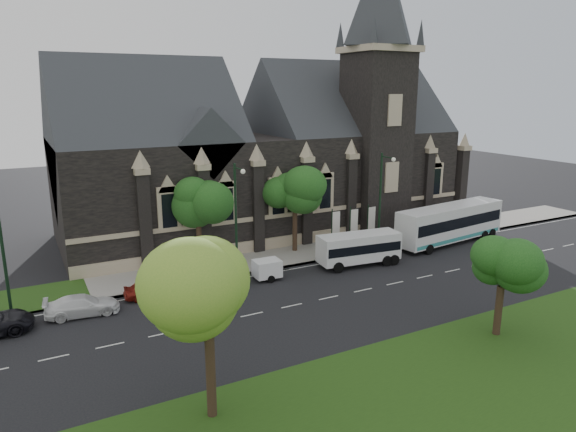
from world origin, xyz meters
TOP-DOWN VIEW (x-y plane):
  - ground at (0.00, 0.00)m, footprint 160.00×160.00m
  - sidewalk at (0.00, 9.50)m, footprint 80.00×5.00m
  - museum at (5.12, 18.78)m, footprint 40.00×17.70m
  - tree_park_near at (-11.77, -8.77)m, footprint 4.42×4.42m
  - tree_park_east at (6.18, -9.32)m, footprint 3.40×3.40m
  - tree_walk_right at (3.21, 10.71)m, footprint 4.08×4.08m
  - tree_walk_left at (-5.80, 10.70)m, footprint 3.91×3.91m
  - street_lamp_near at (10.00, 7.09)m, footprint 0.36×1.88m
  - street_lamp_mid at (-4.00, 7.09)m, footprint 0.36×1.88m
  - street_lamp_far at (-20.00, 7.09)m, footprint 0.36×1.88m
  - banner_flag_left at (6.29, 9.00)m, footprint 0.90×0.10m
  - banner_flag_center at (8.29, 9.00)m, footprint 0.90×0.10m
  - banner_flag_right at (10.29, 9.00)m, footprint 0.90×0.10m
  - tour_coach at (17.56, 6.01)m, footprint 12.75×4.14m
  - shuttle_bus at (6.02, 4.78)m, footprint 7.22×3.17m
  - box_trailer at (-2.29, 5.36)m, footprint 2.97×1.74m
  - sedan at (-6.41, 5.59)m, footprint 4.70×1.92m
  - car_far_red at (-11.11, 6.06)m, footprint 3.93×1.85m
  - car_far_white at (-15.84, 5.17)m, footprint 4.82×2.35m

SIDE VIEW (x-z plane):
  - ground at x=0.00m, z-range 0.00..0.00m
  - sidewalk at x=0.00m, z-range 0.00..0.15m
  - car_far_red at x=-11.11m, z-range 0.00..1.30m
  - car_far_white at x=-15.84m, z-range 0.00..1.35m
  - sedan at x=-6.41m, z-range 0.00..1.51m
  - box_trailer at x=-2.29m, z-range 0.11..1.68m
  - shuttle_bus at x=6.02m, z-range 0.22..2.92m
  - tour_coach at x=17.56m, z-range 0.16..3.82m
  - banner_flag_left at x=6.29m, z-range 0.38..4.38m
  - banner_flag_center at x=8.29m, z-range 0.38..4.38m
  - banner_flag_right at x=10.29m, z-range 0.38..4.38m
  - tree_park_east at x=6.18m, z-range 1.48..7.76m
  - street_lamp_near at x=10.00m, z-range 0.61..9.61m
  - street_lamp_mid at x=-4.00m, z-range 0.61..9.61m
  - street_lamp_far at x=-20.00m, z-range 0.61..9.61m
  - tree_walk_left at x=-5.80m, z-range 1.91..9.55m
  - tree_walk_right at x=3.21m, z-range 1.92..9.72m
  - tree_park_near at x=-11.77m, z-range 2.14..10.70m
  - museum at x=5.12m, z-range -6.78..23.12m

